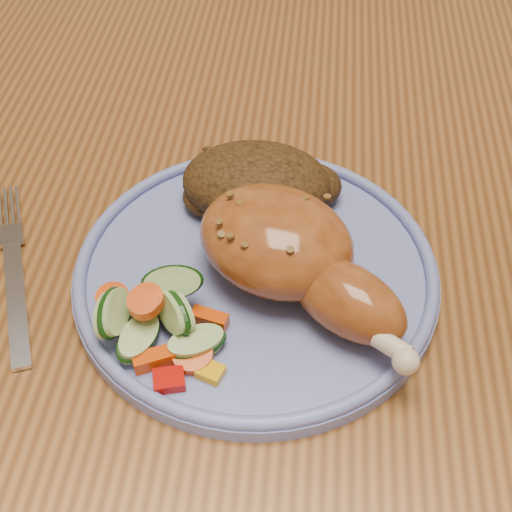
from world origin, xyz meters
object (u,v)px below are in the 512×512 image
at_px(plate, 256,275).
at_px(chair_far, 310,74).
at_px(dining_table, 291,290).
at_px(fork, 14,275).

bearing_deg(plate, chair_far, 87.83).
bearing_deg(chair_far, dining_table, -90.00).
distance_m(chair_far, plate, 0.74).
xyz_separation_m(dining_table, chair_far, (0.00, 0.63, -0.17)).
relative_size(chair_far, plate, 3.27).
height_order(chair_far, fork, chair_far).
bearing_deg(chair_far, plate, -92.17).
relative_size(dining_table, fork, 8.55).
relative_size(chair_far, fork, 5.56).
height_order(chair_far, plate, chair_far).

